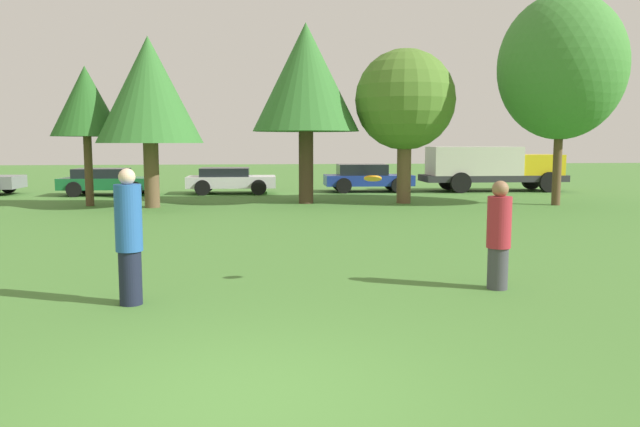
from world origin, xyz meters
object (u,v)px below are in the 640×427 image
Objects in this scene: frisbee at (373,178)px; parked_car_white at (230,180)px; person_thrower at (129,237)px; tree_5 at (562,67)px; tree_1 at (86,102)px; tree_4 at (405,101)px; parked_car_blue at (366,177)px; delivery_truck_yellow at (491,166)px; tree_2 at (149,91)px; parked_car_green at (107,181)px; person_catcher at (499,235)px; tree_3 at (306,78)px.

frisbee reaches higher than parked_car_white.
person_thrower is 18.50m from tree_5.
tree_4 is at bearing -0.91° from tree_1.
person_thrower is 0.34× the size of tree_4.
frisbee reaches higher than parked_car_blue.
parked_car_white is (-12.10, 6.41, -4.34)m from tree_5.
tree_5 is at bearing -89.64° from delivery_truck_yellow.
tree_1 is 12.71m from parked_car_blue.
parked_car_blue reaches higher than parked_car_white.
parked_car_white is 0.59× the size of delivery_truck_yellow.
person_thrower is 15.10m from tree_1.
tree_2 is at bearing 94.10° from person_thrower.
parked_car_green reaches higher than parked_car_white.
delivery_truck_yellow reaches higher than person_thrower.
tree_1 is at bearing -58.67° from person_catcher.
frisbee is (-1.95, 0.29, 0.88)m from person_catcher.
person_catcher is 19.42m from parked_car_white.
parked_car_green is at bearing -64.95° from person_catcher.
tree_3 is 1.64× the size of parked_car_green.
person_thrower is at bearing -82.29° from tree_2.
tree_3 is at bearing -27.69° from parked_car_green.
tree_5 is 1.85× the size of parked_car_blue.
tree_3 is at bearing -56.76° from parked_car_white.
tree_1 is at bearing 119.69° from frisbee.
parked_car_green is at bearing -176.46° from parked_car_white.
tree_5 reaches higher than frisbee.
tree_3 is at bearing -150.75° from delivery_truck_yellow.
frisbee is at bearing -115.46° from delivery_truck_yellow.
tree_1 reaches higher than parked_car_white.
tree_1 is (-7.76, 13.61, 1.98)m from frisbee.
delivery_truck_yellow reaches higher than parked_car_blue.
person_catcher is 14.16m from tree_4.
tree_3 reaches higher than tree_1.
frisbee is 0.04× the size of delivery_truck_yellow.
tree_2 is at bearing -18.36° from tree_1.
frisbee is at bearing -105.81° from tree_4.
tree_1 is 0.87× the size of tree_4.
tree_2 reaches higher than tree_4.
person_thrower is 20.78m from parked_car_blue.
tree_3 is at bearing 175.15° from tree_4.
frisbee is 15.55m from tree_5.
frisbee reaches higher than person_catcher.
tree_3 reaches higher than frisbee.
tree_2 is 0.89× the size of delivery_truck_yellow.
parked_car_green is (-8.19, 18.27, -1.11)m from frisbee.
tree_4 is at bearing 166.25° from tree_5.
tree_1 is 11.57m from tree_4.
tree_2 is at bearing 177.16° from tree_5.
delivery_truck_yellow is at bearing 89.45° from tree_5.
delivery_truck_yellow is at bearing 1.63° from parked_car_white.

